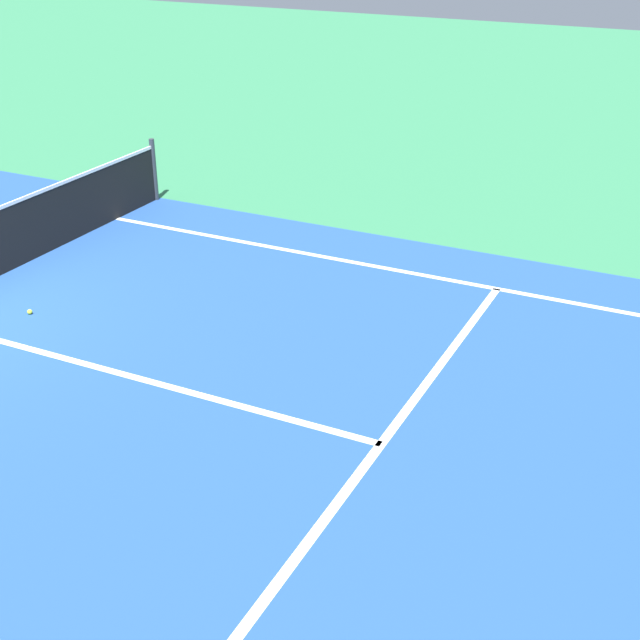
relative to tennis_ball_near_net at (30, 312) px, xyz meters
name	(u,v)px	position (x,y,z in m)	size (l,w,h in m)	color
line_sideline_right	(465,283)	(3.39, -4.69, -0.03)	(0.10, 11.89, 0.01)	white
line_service_near	(381,444)	(-0.72, -5.14, -0.03)	(8.22, 0.10, 0.01)	white
line_center_service	(117,373)	(-0.72, -1.94, -0.03)	(0.10, 6.40, 0.01)	white
tennis_ball_near_net	(30,312)	(0.00, 0.00, 0.00)	(0.07, 0.07, 0.07)	#CCE033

